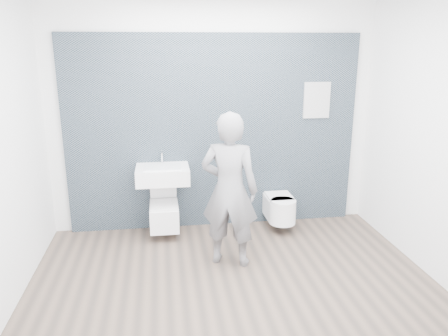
{
  "coord_description": "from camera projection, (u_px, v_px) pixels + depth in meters",
  "views": [
    {
      "loc": [
        -0.64,
        -3.81,
        2.27
      ],
      "look_at": [
        0.0,
        0.6,
        1.0
      ],
      "focal_mm": 35.0,
      "sensor_mm": 36.0,
      "label": 1
    }
  ],
  "objects": [
    {
      "name": "ground",
      "position": [
        233.0,
        281.0,
        4.34
      ],
      "size": [
        4.0,
        4.0,
        0.0
      ],
      "primitive_type": "plane",
      "color": "brown",
      "rests_on": "ground"
    },
    {
      "name": "room_shell",
      "position": [
        234.0,
        106.0,
        3.86
      ],
      "size": [
        4.0,
        4.0,
        4.0
      ],
      "color": "white",
      "rests_on": "ground"
    },
    {
      "name": "tile_wall",
      "position": [
        214.0,
        223.0,
        5.74
      ],
      "size": [
        3.6,
        0.06,
        2.4
      ],
      "primitive_type": "cube",
      "color": "black",
      "rests_on": "ground"
    },
    {
      "name": "washbasin",
      "position": [
        163.0,
        174.0,
        5.18
      ],
      "size": [
        0.62,
        0.47,
        0.47
      ],
      "color": "white",
      "rests_on": "ground"
    },
    {
      "name": "toilet_square",
      "position": [
        164.0,
        214.0,
        5.31
      ],
      "size": [
        0.34,
        0.5,
        0.66
      ],
      "color": "white",
      "rests_on": "ground"
    },
    {
      "name": "toilet_rounded",
      "position": [
        280.0,
        208.0,
        5.47
      ],
      "size": [
        0.33,
        0.56,
        0.3
      ],
      "color": "white",
      "rests_on": "ground"
    },
    {
      "name": "info_placard",
      "position": [
        310.0,
        219.0,
        5.87
      ],
      "size": [
        0.33,
        0.03,
        0.45
      ],
      "primitive_type": "cube",
      "color": "white",
      "rests_on": "ground"
    },
    {
      "name": "visitor",
      "position": [
        229.0,
        190.0,
        4.5
      ],
      "size": [
        0.7,
        0.58,
        1.64
      ],
      "primitive_type": "imported",
      "rotation": [
        0.0,
        0.0,
        2.79
      ],
      "color": "slate",
      "rests_on": "ground"
    }
  ]
}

